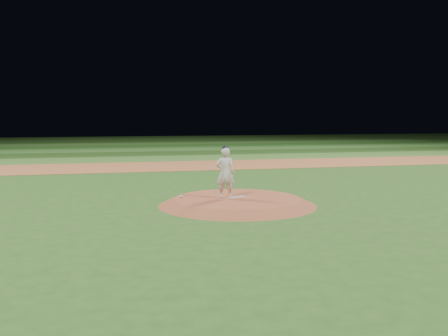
% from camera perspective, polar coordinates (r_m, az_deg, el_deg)
% --- Properties ---
extents(ground, '(120.00, 120.00, 0.00)m').
position_cam_1_polar(ground, '(17.49, 1.53, -4.25)').
color(ground, '#28531A').
rests_on(ground, ground).
extents(infield_dirt_band, '(70.00, 6.00, 0.02)m').
position_cam_1_polar(infield_dirt_band, '(31.10, -5.17, 0.25)').
color(infield_dirt_band, '#A25B32').
rests_on(infield_dirt_band, ground).
extents(outfield_stripe_0, '(70.00, 5.00, 0.02)m').
position_cam_1_polar(outfield_stripe_0, '(36.52, -6.42, 1.09)').
color(outfield_stripe_0, '#3A6B27').
rests_on(outfield_stripe_0, ground).
extents(outfield_stripe_1, '(70.00, 5.00, 0.02)m').
position_cam_1_polar(outfield_stripe_1, '(41.47, -7.28, 1.66)').
color(outfield_stripe_1, '#1E4014').
rests_on(outfield_stripe_1, ground).
extents(outfield_stripe_2, '(70.00, 5.00, 0.02)m').
position_cam_1_polar(outfield_stripe_2, '(46.44, -7.95, 2.11)').
color(outfield_stripe_2, '#356926').
rests_on(outfield_stripe_2, ground).
extents(outfield_stripe_3, '(70.00, 5.00, 0.02)m').
position_cam_1_polar(outfield_stripe_3, '(51.41, -8.49, 2.47)').
color(outfield_stripe_3, '#204D19').
rests_on(outfield_stripe_3, ground).
extents(outfield_stripe_4, '(70.00, 5.00, 0.02)m').
position_cam_1_polar(outfield_stripe_4, '(56.38, -8.94, 2.77)').
color(outfield_stripe_4, '#366825').
rests_on(outfield_stripe_4, ground).
extents(outfield_stripe_5, '(70.00, 5.00, 0.02)m').
position_cam_1_polar(outfield_stripe_5, '(61.36, -9.31, 3.02)').
color(outfield_stripe_5, '#234B18').
rests_on(outfield_stripe_5, ground).
extents(pitchers_mound, '(5.50, 5.50, 0.25)m').
position_cam_1_polar(pitchers_mound, '(17.46, 1.53, -3.85)').
color(pitchers_mound, '#964B2E').
rests_on(pitchers_mound, ground).
extents(pitching_rubber, '(0.67, 0.41, 0.03)m').
position_cam_1_polar(pitching_rubber, '(17.50, 1.40, -3.36)').
color(pitching_rubber, silver).
rests_on(pitching_rubber, pitchers_mound).
extents(rosin_bag, '(0.12, 0.12, 0.07)m').
position_cam_1_polar(rosin_bag, '(17.62, -4.91, -3.26)').
color(rosin_bag, beige).
rests_on(rosin_bag, pitchers_mound).
extents(pitcher_on_mound, '(0.73, 0.56, 1.83)m').
position_cam_1_polar(pitcher_on_mound, '(17.24, 0.14, -0.54)').
color(pitcher_on_mound, silver).
rests_on(pitcher_on_mound, pitchers_mound).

